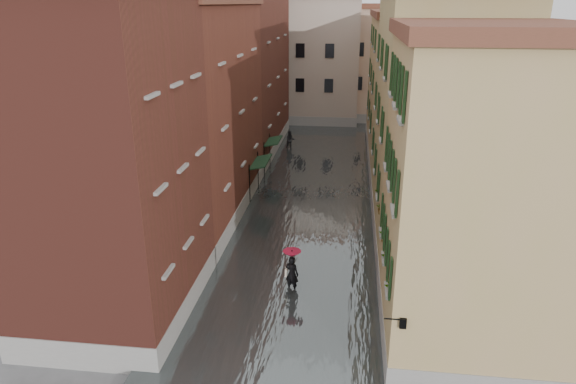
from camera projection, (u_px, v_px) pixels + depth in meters
The scene contains 16 objects.
ground at pixel (290, 295), 23.47m from camera, with size 120.00×120.00×0.00m, color #525254.
floodwater at pixel (312, 194), 35.54m from camera, with size 10.00×60.00×0.20m, color #474E4F.
building_left_near at pixel (108, 167), 20.17m from camera, with size 6.00×8.00×13.00m, color maroon.
building_left_mid at pixel (192, 116), 30.49m from camera, with size 6.00×14.00×12.50m, color #5C2A1D.
building_left_far at pixel (243, 71), 44.19m from camera, with size 6.00×16.00×14.00m, color maroon.
building_right_near at pixel (473, 201), 18.80m from camera, with size 6.00×8.00×11.50m, color tan.
building_right_mid at pixel (433, 118), 28.78m from camera, with size 6.00×14.00×13.00m, color tan.
building_right_far at pixel (407, 89), 43.00m from camera, with size 6.00×16.00×11.50m, color tan.
building_end_cream at pixel (304, 61), 56.93m from camera, with size 12.00×9.00×13.00m, color #B19F8C.
building_end_pink at pixel (385, 65), 57.92m from camera, with size 10.00×9.00×12.00m, color #C8A78C.
awning_near at pixel (260, 163), 34.45m from camera, with size 1.09×3.14×2.80m.
awning_far at pixel (273, 142), 39.60m from camera, with size 1.09×2.82×2.80m.
wall_lantern at pixel (402, 322), 16.34m from camera, with size 0.71×0.22×0.35m.
window_planters at pixel (386, 225), 22.21m from camera, with size 0.59×10.52×0.84m.
pedestrian_main at pixel (292, 268), 23.41m from camera, with size 0.86×0.86×2.06m.
pedestrian_far at pixel (290, 140), 46.36m from camera, with size 0.86×0.67×1.77m, color black.
Camera 1 is at (2.43, -20.23, 12.58)m, focal length 32.00 mm.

